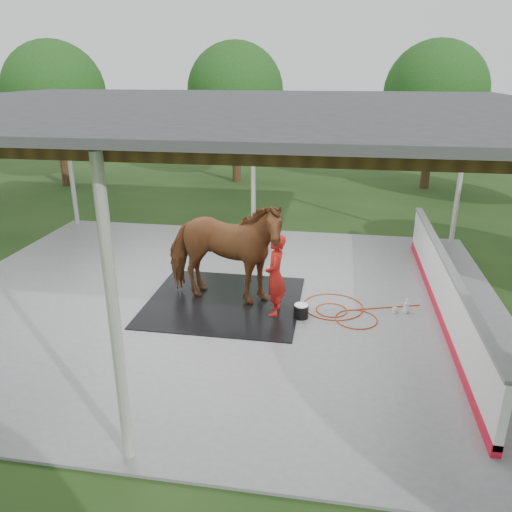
% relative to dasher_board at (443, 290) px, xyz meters
% --- Properties ---
extents(ground, '(100.00, 100.00, 0.00)m').
position_rel_dasher_board_xyz_m(ground, '(-4.60, 0.00, -0.59)').
color(ground, '#1E3814').
extents(concrete_slab, '(12.00, 10.00, 0.05)m').
position_rel_dasher_board_xyz_m(concrete_slab, '(-4.60, 0.00, -0.57)').
color(concrete_slab, slate).
rests_on(concrete_slab, ground).
extents(pavilion_structure, '(12.60, 10.60, 4.05)m').
position_rel_dasher_board_xyz_m(pavilion_structure, '(-4.60, -0.00, 3.37)').
color(pavilion_structure, beige).
rests_on(pavilion_structure, ground).
extents(dasher_board, '(0.16, 8.00, 1.15)m').
position_rel_dasher_board_xyz_m(dasher_board, '(0.00, 0.00, 0.00)').
color(dasher_board, red).
rests_on(dasher_board, concrete_slab).
extents(tree_belt, '(28.00, 28.00, 5.80)m').
position_rel_dasher_board_xyz_m(tree_belt, '(-4.30, 0.90, 3.20)').
color(tree_belt, '#382314').
rests_on(tree_belt, ground).
extents(rubber_mat, '(3.18, 2.98, 0.02)m').
position_rel_dasher_board_xyz_m(rubber_mat, '(-4.40, -0.14, -0.53)').
color(rubber_mat, black).
rests_on(rubber_mat, concrete_slab).
extents(horse, '(2.76, 1.51, 2.23)m').
position_rel_dasher_board_xyz_m(horse, '(-4.40, -0.14, 0.60)').
color(horse, brown).
rests_on(horse, rubber_mat).
extents(handler, '(0.41, 0.61, 1.66)m').
position_rel_dasher_board_xyz_m(handler, '(-3.28, -0.48, 0.29)').
color(handler, '#B41813').
rests_on(handler, concrete_slab).
extents(wash_bucket, '(0.30, 0.30, 0.28)m').
position_rel_dasher_board_xyz_m(wash_bucket, '(-2.74, -0.57, -0.40)').
color(wash_bucket, black).
rests_on(wash_bucket, concrete_slab).
extents(soap_bottle_a, '(0.13, 0.13, 0.31)m').
position_rel_dasher_board_xyz_m(soap_bottle_a, '(-0.67, -0.03, -0.39)').
color(soap_bottle_a, silver).
rests_on(soap_bottle_a, concrete_slab).
extents(soap_bottle_b, '(0.11, 0.11, 0.17)m').
position_rel_dasher_board_xyz_m(soap_bottle_b, '(-0.89, -0.06, -0.46)').
color(soap_bottle_b, '#338CD8').
rests_on(soap_bottle_b, concrete_slab).
extents(hose_coil, '(2.42, 1.53, 0.02)m').
position_rel_dasher_board_xyz_m(hose_coil, '(-2.00, -0.15, -0.53)').
color(hose_coil, '#9E2F0B').
rests_on(hose_coil, concrete_slab).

